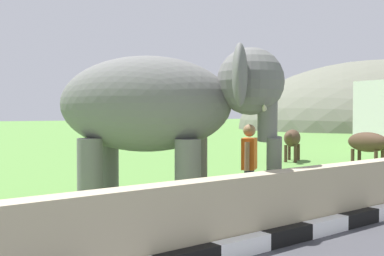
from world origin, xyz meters
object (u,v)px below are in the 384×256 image
at_px(cow_near, 292,139).
at_px(person_handler, 249,164).
at_px(elephant, 165,107).
at_px(cow_mid, 369,143).

bearing_deg(cow_near, person_handler, -144.87).
bearing_deg(elephant, cow_near, 27.88).
relative_size(cow_near, cow_mid, 0.96).
bearing_deg(cow_near, elephant, -152.12).
relative_size(elephant, cow_mid, 2.03).
height_order(person_handler, cow_mid, person_handler).
bearing_deg(cow_mid, elephant, -169.21).
bearing_deg(person_handler, cow_near, 35.13).
xyz_separation_m(elephant, person_handler, (1.46, -0.65, -1.04)).
xyz_separation_m(cow_near, cow_mid, (-0.03, -3.26, 0.00)).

